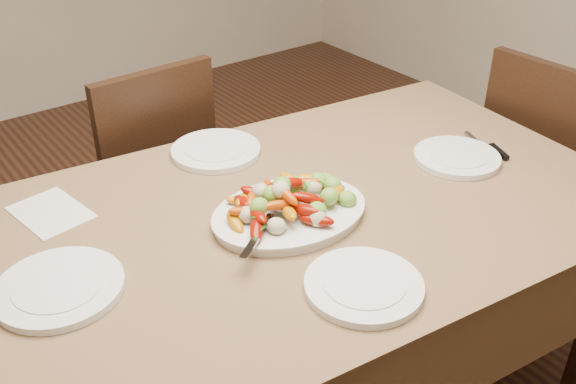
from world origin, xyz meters
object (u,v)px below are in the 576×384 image
(chair_right, at_px, (555,176))
(plate_near, at_px, (364,286))
(plate_right, at_px, (457,158))
(plate_far, at_px, (216,151))
(dining_table, at_px, (288,322))
(chair_far, at_px, (140,179))
(plate_left, at_px, (59,288))
(serving_platter, at_px, (290,215))

(chair_right, height_order, plate_near, chair_right)
(plate_right, distance_m, plate_far, 0.71)
(dining_table, bearing_deg, plate_right, -7.54)
(dining_table, height_order, plate_right, plate_right)
(dining_table, distance_m, plate_near, 0.52)
(dining_table, relative_size, chair_far, 1.94)
(chair_far, distance_m, plate_right, 1.15)
(dining_table, xyz_separation_m, plate_left, (-0.58, 0.05, 0.39))
(serving_platter, xyz_separation_m, plate_near, (-0.04, -0.31, -0.00))
(dining_table, bearing_deg, plate_near, -98.63)
(chair_far, bearing_deg, plate_right, 120.71)
(dining_table, xyz_separation_m, chair_far, (-0.04, 0.85, 0.10))
(plate_far, height_order, plate_near, same)
(serving_platter, relative_size, plate_near, 1.53)
(chair_right, height_order, serving_platter, chair_right)
(serving_platter, bearing_deg, chair_right, -1.26)
(serving_platter, xyz_separation_m, plate_far, (0.04, 0.42, -0.00))
(chair_right, relative_size, plate_right, 3.78)
(dining_table, xyz_separation_m, serving_platter, (-0.02, -0.03, 0.39))
(chair_far, relative_size, plate_left, 3.43)
(chair_right, bearing_deg, plate_right, 91.26)
(plate_right, height_order, plate_far, same)
(dining_table, height_order, plate_near, plate_near)
(serving_platter, distance_m, plate_far, 0.42)
(plate_left, relative_size, plate_right, 1.10)
(plate_left, height_order, plate_far, same)
(dining_table, bearing_deg, chair_right, -2.54)
(plate_left, relative_size, plate_near, 1.07)
(dining_table, height_order, chair_right, chair_right)
(chair_right, bearing_deg, plate_far, 68.76)
(plate_left, xyz_separation_m, plate_far, (0.60, 0.34, 0.00))
(chair_right, height_order, plate_right, chair_right)
(plate_right, xyz_separation_m, plate_far, (-0.54, 0.46, 0.00))
(chair_far, xyz_separation_m, plate_left, (-0.54, -0.80, 0.29))
(serving_platter, bearing_deg, plate_far, 84.85)
(plate_far, bearing_deg, chair_far, 97.84)
(plate_right, bearing_deg, plate_near, -156.70)
(plate_right, bearing_deg, plate_left, 173.82)
(plate_far, distance_m, plate_near, 0.73)
(chair_right, relative_size, plate_near, 3.65)
(plate_near, bearing_deg, chair_far, 89.51)
(plate_near, bearing_deg, dining_table, 81.37)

